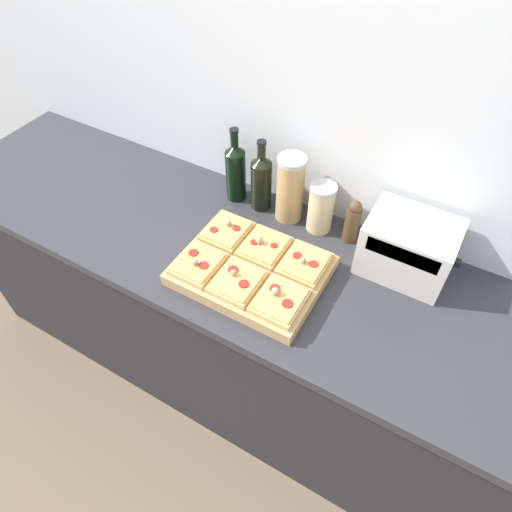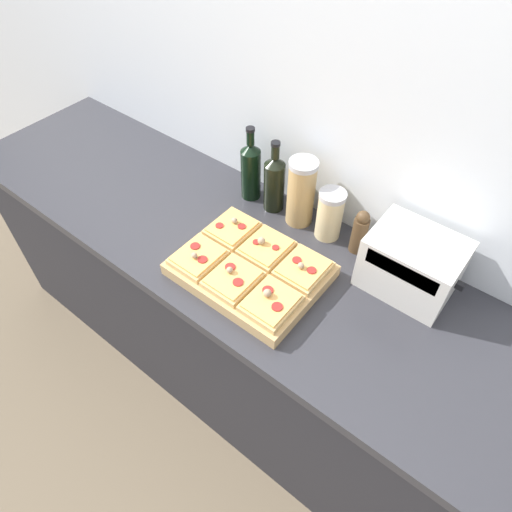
% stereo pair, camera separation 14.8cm
% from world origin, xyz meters
% --- Properties ---
extents(ground_plane, '(12.00, 12.00, 0.00)m').
position_xyz_m(ground_plane, '(0.00, 0.00, 0.00)').
color(ground_plane, brown).
extents(wall_back, '(6.00, 0.06, 2.50)m').
position_xyz_m(wall_back, '(0.00, 0.67, 1.25)').
color(wall_back, silver).
rests_on(wall_back, ground_plane).
extents(kitchen_counter, '(2.63, 0.67, 0.91)m').
position_xyz_m(kitchen_counter, '(0.00, 0.32, 0.45)').
color(kitchen_counter, '#232328').
rests_on(kitchen_counter, ground_plane).
extents(cutting_board, '(0.47, 0.36, 0.04)m').
position_xyz_m(cutting_board, '(0.06, 0.24, 0.93)').
color(cutting_board, tan).
rests_on(cutting_board, kitchen_counter).
extents(pizza_slice_back_left, '(0.14, 0.16, 0.05)m').
position_xyz_m(pizza_slice_back_left, '(-0.09, 0.32, 0.96)').
color(pizza_slice_back_left, tan).
rests_on(pizza_slice_back_left, cutting_board).
extents(pizza_slice_back_center, '(0.14, 0.16, 0.05)m').
position_xyz_m(pizza_slice_back_center, '(0.06, 0.32, 0.96)').
color(pizza_slice_back_center, tan).
rests_on(pizza_slice_back_center, cutting_board).
extents(pizza_slice_back_right, '(0.14, 0.16, 0.05)m').
position_xyz_m(pizza_slice_back_right, '(0.21, 0.32, 0.96)').
color(pizza_slice_back_right, tan).
rests_on(pizza_slice_back_right, cutting_board).
extents(pizza_slice_front_left, '(0.14, 0.16, 0.05)m').
position_xyz_m(pizza_slice_front_left, '(-0.09, 0.15, 0.96)').
color(pizza_slice_front_left, tan).
rests_on(pizza_slice_front_left, cutting_board).
extents(pizza_slice_front_center, '(0.14, 0.16, 0.05)m').
position_xyz_m(pizza_slice_front_center, '(0.06, 0.15, 0.96)').
color(pizza_slice_front_center, tan).
rests_on(pizza_slice_front_center, cutting_board).
extents(pizza_slice_front_right, '(0.14, 0.16, 0.05)m').
position_xyz_m(pizza_slice_front_right, '(0.21, 0.15, 0.96)').
color(pizza_slice_front_right, tan).
rests_on(pizza_slice_front_right, cutting_board).
extents(olive_oil_bottle, '(0.07, 0.07, 0.30)m').
position_xyz_m(olive_oil_bottle, '(-0.19, 0.55, 1.03)').
color(olive_oil_bottle, black).
rests_on(olive_oil_bottle, kitchen_counter).
extents(wine_bottle, '(0.08, 0.08, 0.29)m').
position_xyz_m(wine_bottle, '(-0.08, 0.55, 1.02)').
color(wine_bottle, black).
rests_on(wine_bottle, kitchen_counter).
extents(grain_jar_tall, '(0.10, 0.10, 0.26)m').
position_xyz_m(grain_jar_tall, '(0.04, 0.55, 1.04)').
color(grain_jar_tall, tan).
rests_on(grain_jar_tall, kitchen_counter).
extents(grain_jar_short, '(0.09, 0.09, 0.19)m').
position_xyz_m(grain_jar_short, '(0.16, 0.55, 1.00)').
color(grain_jar_short, beige).
rests_on(grain_jar_short, kitchen_counter).
extents(pepper_mill, '(0.05, 0.05, 0.17)m').
position_xyz_m(pepper_mill, '(0.28, 0.55, 0.99)').
color(pepper_mill, '#47331E').
rests_on(pepper_mill, kitchen_counter).
extents(toaster_oven, '(0.30, 0.21, 0.20)m').
position_xyz_m(toaster_oven, '(0.48, 0.51, 1.01)').
color(toaster_oven, beige).
rests_on(toaster_oven, kitchen_counter).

